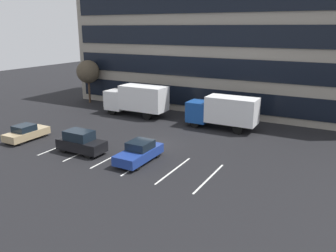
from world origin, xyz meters
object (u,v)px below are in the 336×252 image
(box_truck_white, at_px, (137,99))
(bare_tree, at_px, (88,72))
(box_truck_blue, at_px, (223,111))
(sedan_navy, at_px, (139,152))
(suv_black, at_px, (81,142))
(sedan_tan, at_px, (26,133))

(box_truck_white, relative_size, bare_tree, 1.34)
(box_truck_blue, xyz_separation_m, bare_tree, (-20.61, 3.27, 2.34))
(box_truck_blue, distance_m, bare_tree, 21.00)
(box_truck_blue, height_order, sedan_navy, box_truck_blue)
(box_truck_white, height_order, sedan_navy, box_truck_white)
(box_truck_blue, xyz_separation_m, sedan_navy, (-2.58, -11.56, -1.15))
(box_truck_blue, xyz_separation_m, box_truck_white, (-10.77, 0.32, 0.13))
(box_truck_blue, xyz_separation_m, suv_black, (-7.90, -12.27, -1.00))
(box_truck_blue, height_order, sedan_tan, box_truck_blue)
(sedan_navy, xyz_separation_m, bare_tree, (-18.04, 14.83, 3.49))
(box_truck_blue, bearing_deg, box_truck_white, 178.32)
(sedan_tan, distance_m, suv_black, 6.79)
(sedan_tan, distance_m, sedan_navy, 12.13)
(sedan_navy, distance_m, bare_tree, 23.61)
(box_truck_blue, relative_size, bare_tree, 1.26)
(box_truck_blue, xyz_separation_m, sedan_tan, (-14.69, -12.19, -1.22))
(box_truck_white, distance_m, suv_black, 12.96)
(box_truck_blue, bearing_deg, sedan_tan, -140.30)
(sedan_navy, bearing_deg, sedan_tan, -177.00)
(sedan_tan, bearing_deg, suv_black, -0.66)
(sedan_tan, xyz_separation_m, suv_black, (6.79, -0.08, 0.22))
(box_truck_white, relative_size, suv_black, 1.88)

